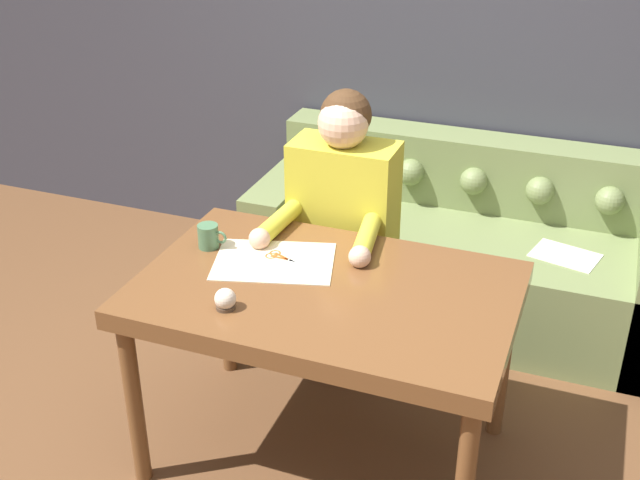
% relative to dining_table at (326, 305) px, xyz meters
% --- Properties ---
extents(ground_plane, '(16.00, 16.00, 0.00)m').
position_rel_dining_table_xyz_m(ground_plane, '(-0.04, -0.11, -0.66)').
color(ground_plane, brown).
extents(wall_back, '(8.00, 0.06, 2.60)m').
position_rel_dining_table_xyz_m(wall_back, '(-0.04, 1.64, 0.64)').
color(wall_back, '#383842').
rests_on(wall_back, ground_plane).
extents(dining_table, '(1.28, 0.83, 0.74)m').
position_rel_dining_table_xyz_m(dining_table, '(0.00, 0.00, 0.00)').
color(dining_table, brown).
rests_on(dining_table, ground_plane).
extents(couch, '(1.94, 0.81, 0.79)m').
position_rel_dining_table_xyz_m(couch, '(0.25, 1.22, -0.37)').
color(couch, olive).
rests_on(couch, ground_plane).
extents(person, '(0.47, 0.58, 1.24)m').
position_rel_dining_table_xyz_m(person, '(-0.14, 0.56, -0.04)').
color(person, '#33281E').
rests_on(person, ground_plane).
extents(pattern_paper_main, '(0.49, 0.41, 0.00)m').
position_rel_dining_table_xyz_m(pattern_paper_main, '(-0.23, 0.09, 0.08)').
color(pattern_paper_main, beige).
rests_on(pattern_paper_main, dining_table).
extents(scissors, '(0.20, 0.10, 0.01)m').
position_rel_dining_table_xyz_m(scissors, '(-0.21, 0.12, 0.08)').
color(scissors, silver).
rests_on(scissors, dining_table).
extents(mug, '(0.11, 0.08, 0.09)m').
position_rel_dining_table_xyz_m(mug, '(-0.50, 0.10, 0.12)').
color(mug, '#47704C').
rests_on(mug, dining_table).
extents(pin_cushion, '(0.07, 0.07, 0.07)m').
position_rel_dining_table_xyz_m(pin_cushion, '(-0.25, -0.25, 0.11)').
color(pin_cushion, '#4C3828').
rests_on(pin_cushion, dining_table).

